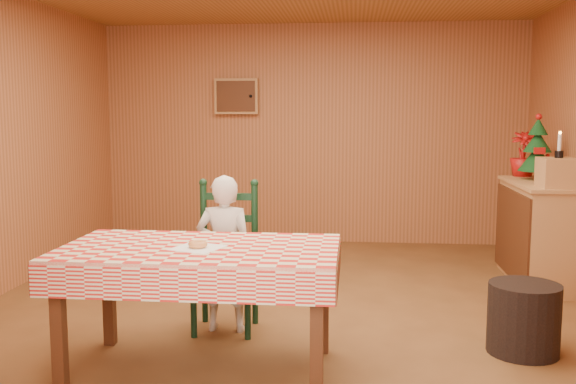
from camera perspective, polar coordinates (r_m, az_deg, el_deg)
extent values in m
plane|color=brown|center=(4.96, -0.24, -11.25)|extent=(6.00, 6.00, 0.00)
cube|color=#AA663D|center=(7.70, 2.14, 5.16)|extent=(5.00, 0.10, 2.60)
cube|color=tan|center=(7.75, -4.60, 8.48)|extent=(0.52, 0.08, 0.42)
cube|color=#502915|center=(7.71, -4.66, 8.49)|extent=(0.46, 0.02, 0.36)
sphere|color=black|center=(7.66, -3.34, 8.51)|extent=(0.04, 0.04, 0.04)
cube|color=#502915|center=(3.87, -7.83, -5.52)|extent=(1.60, 0.90, 0.06)
cube|color=#502915|center=(3.87, -19.70, -11.63)|extent=(0.07, 0.07, 0.69)
cube|color=#502915|center=(3.52, 2.57, -13.12)|extent=(0.07, 0.07, 0.69)
cube|color=#502915|center=(4.52, -15.62, -8.78)|extent=(0.07, 0.07, 0.69)
cube|color=#502915|center=(4.22, 3.16, -9.65)|extent=(0.07, 0.07, 0.69)
cube|color=red|center=(3.86, -7.84, -4.94)|extent=(1.64, 0.94, 0.02)
cube|color=red|center=(3.44, -9.67, -8.17)|extent=(1.64, 0.02, 0.18)
cube|color=red|center=(4.33, -6.34, -4.95)|extent=(1.64, 0.02, 0.18)
cube|color=#285024|center=(4.15, -18.93, -5.82)|extent=(0.02, 0.94, 0.18)
cube|color=#285024|center=(3.78, 4.45, -6.72)|extent=(0.02, 0.94, 0.18)
cube|color=black|center=(4.63, -5.62, -7.07)|extent=(0.44, 0.40, 0.04)
cylinder|color=black|center=(4.57, -8.39, -10.23)|extent=(0.04, 0.04, 0.41)
cylinder|color=black|center=(4.50, -3.61, -10.46)|extent=(0.04, 0.04, 0.41)
cylinder|color=black|center=(4.89, -7.40, -9.06)|extent=(0.04, 0.04, 0.41)
cylinder|color=black|center=(4.82, -2.94, -9.25)|extent=(0.04, 0.04, 0.41)
cylinder|color=black|center=(4.77, -7.50, -2.76)|extent=(0.05, 0.05, 0.60)
sphere|color=black|center=(4.73, -7.56, 0.83)|extent=(0.06, 0.06, 0.06)
cylinder|color=black|center=(4.69, -2.98, -2.86)|extent=(0.05, 0.05, 0.60)
sphere|color=black|center=(4.65, -3.00, 0.78)|extent=(0.06, 0.06, 0.06)
cube|color=black|center=(4.75, -5.24, -4.24)|extent=(0.38, 0.03, 0.05)
cube|color=black|center=(4.72, -5.26, -2.33)|extent=(0.38, 0.03, 0.05)
cube|color=black|center=(4.70, -5.29, -0.40)|extent=(0.38, 0.03, 0.05)
imported|color=silver|center=(4.60, -5.64, -5.47)|extent=(0.41, 0.27, 1.12)
cube|color=white|center=(3.81, -8.02, -4.93)|extent=(0.33, 0.33, 0.00)
torus|color=#D98D4E|center=(3.81, -8.02, -4.62)|extent=(0.13, 0.13, 0.04)
cube|color=tan|center=(6.32, 21.56, -3.52)|extent=(0.50, 1.20, 0.90)
cube|color=tan|center=(6.26, 21.75, 0.67)|extent=(0.54, 1.24, 0.03)
cube|color=#502915|center=(6.26, 19.26, -3.53)|extent=(0.02, 1.20, 0.80)
cube|color=tan|center=(5.86, 22.88, 1.59)|extent=(0.31, 0.31, 0.25)
cylinder|color=#502915|center=(6.49, 21.18, 1.40)|extent=(0.04, 0.04, 0.08)
cone|color=#0C3516|center=(6.48, 21.24, 2.81)|extent=(0.34, 0.34, 0.24)
cone|color=#0C3516|center=(6.47, 21.31, 4.22)|extent=(0.26, 0.26, 0.20)
cone|color=#0C3516|center=(6.47, 21.36, 5.46)|extent=(0.18, 0.18, 0.16)
sphere|color=#A8100F|center=(6.47, 21.40, 6.25)|extent=(0.06, 0.06, 0.06)
cube|color=#A8100F|center=(6.33, 21.46, 3.43)|extent=(0.10, 0.02, 0.06)
sphere|color=#A8100F|center=(6.44, 22.08, 3.01)|extent=(0.04, 0.04, 0.04)
sphere|color=#A8100F|center=(6.50, 20.57, 3.73)|extent=(0.04, 0.04, 0.04)
sphere|color=#A8100F|center=(6.57, 21.45, 4.60)|extent=(0.04, 0.04, 0.04)
imported|color=#A8100F|center=(6.75, 20.17, 3.19)|extent=(0.27, 0.27, 0.44)
cylinder|color=black|center=(5.85, 22.95, 3.10)|extent=(0.07, 0.07, 0.06)
cylinder|color=white|center=(5.85, 23.00, 4.08)|extent=(0.03, 0.03, 0.14)
sphere|color=orange|center=(5.84, 23.04, 4.88)|extent=(0.02, 0.02, 0.02)
cylinder|color=black|center=(4.51, 20.22, -10.51)|extent=(0.59, 0.59, 0.46)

